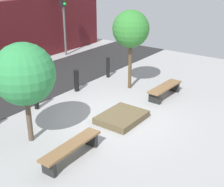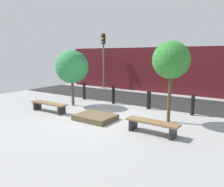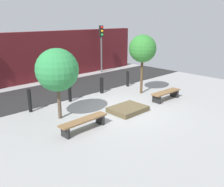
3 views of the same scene
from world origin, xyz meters
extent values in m
plane|color=#979797|center=(0.00, 0.00, 0.00)|extent=(18.00, 18.00, 0.00)
cube|color=black|center=(0.00, 4.75, 0.01)|extent=(18.00, 3.59, 0.01)
cube|color=black|center=(-3.36, -0.41, 0.18)|extent=(0.11, 0.41, 0.37)
cube|color=black|center=(-1.75, -0.36, 0.18)|extent=(0.11, 0.41, 0.37)
cube|color=brown|center=(-2.56, -0.39, 0.40)|extent=(1.98, 0.46, 0.06)
cube|color=black|center=(1.83, -0.37, 0.19)|extent=(0.11, 0.47, 0.37)
cube|color=black|center=(3.28, -0.41, 0.19)|extent=(0.11, 0.47, 0.37)
cube|color=brown|center=(2.56, -0.39, 0.40)|extent=(1.82, 0.52, 0.06)
cube|color=brown|center=(0.00, -0.19, 0.11)|extent=(1.54, 1.20, 0.21)
cylinder|color=#4F4032|center=(-2.56, 1.20, 0.77)|extent=(0.15, 0.15, 1.54)
sphere|color=#2E8545|center=(-2.56, 1.20, 2.00)|extent=(1.68, 1.68, 1.68)
cylinder|color=#4E3B24|center=(2.56, 1.20, 1.01)|extent=(0.13, 0.13, 2.02)
sphere|color=#307B2F|center=(2.56, 1.20, 2.41)|extent=(1.42, 1.42, 1.42)
cylinder|color=black|center=(-1.03, 2.71, 0.50)|extent=(0.16, 0.16, 1.00)
cylinder|color=black|center=(1.03, 2.71, 0.43)|extent=(0.20, 0.20, 0.86)
cylinder|color=black|center=(3.09, 2.71, 0.46)|extent=(0.16, 0.16, 0.92)
cylinder|color=#555555|center=(4.67, 6.84, 1.71)|extent=(0.12, 0.12, 3.41)
sphere|color=green|center=(4.67, 6.74, 2.76)|extent=(0.17, 0.17, 0.17)
camera|label=1|loc=(-7.43, -5.28, 4.66)|focal=50.00mm
camera|label=2|loc=(5.31, -6.91, 2.60)|focal=35.00mm
camera|label=3|loc=(-7.55, -7.11, 3.91)|focal=40.00mm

